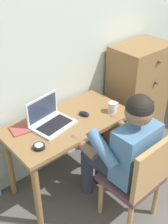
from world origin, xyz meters
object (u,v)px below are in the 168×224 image
dresser (137,94)px  computer_mouse (84,114)px  desk (68,132)px  chair (138,178)px  coffee_mug (113,107)px  person_seated (122,148)px  notebook_pad (24,128)px  desk_clock (39,147)px  laptop (50,119)px

dresser → computer_mouse: size_ratio=11.33×
desk → chair: (0.14, -0.70, -0.12)m
chair → coffee_mug: bearing=64.9°
desk → person_seated: person_seated is taller
notebook_pad → chair: bearing=-50.2°
coffee_mug → desk_clock: bearing=179.7°
person_seated → chair: bearing=-89.0°
coffee_mug → person_seated: bearing=-125.3°
chair → notebook_pad: 1.00m
laptop → computer_mouse: laptop is taller
chair → computer_mouse: 0.72m
dresser → desk_clock: dresser is taller
chair → desk: bearing=101.7°
desk → notebook_pad: (-0.34, 0.15, 0.12)m
desk → chair: chair is taller
notebook_pad → laptop: bearing=-13.7°
dresser → coffee_mug: dresser is taller
person_seated → coffee_mug: (0.26, 0.37, 0.10)m
desk → computer_mouse: (0.17, -0.02, 0.13)m
notebook_pad → desk: bearing=-13.6°
dresser → laptop: bearing=-178.7°
dresser → coffee_mug: bearing=-160.2°
chair → notebook_pad: (-0.49, 0.84, 0.24)m
dresser → laptop: 1.20m
desk → coffee_mug: size_ratio=9.19×
computer_mouse → notebook_pad: (-0.51, 0.17, -0.01)m
desk → coffee_mug: 0.46m
person_seated → computer_mouse: person_seated is taller
desk_clock → person_seated: bearing=-35.3°
person_seated → computer_mouse: 0.49m
computer_mouse → desk_clock: size_ratio=1.11×
laptop → notebook_pad: 0.23m
chair → desk_clock: size_ratio=9.64×
desk → notebook_pad: 0.40m
desk → notebook_pad: size_ratio=5.25×
desk → laptop: laptop is taller
laptop → notebook_pad: size_ratio=1.80×
dresser → notebook_pad: size_ratio=5.40×
computer_mouse → desk_clock: 0.56m
dresser → notebook_pad: bearing=177.5°
desk → chair: bearing=-78.3°
desk → person_seated: bearing=-74.6°
chair → dresser: bearing=40.9°
chair → computer_mouse: (0.02, 0.67, 0.25)m
dresser → chair: size_ratio=1.31×
desk_clock → notebook_pad: size_ratio=0.43×
desk → dresser: 1.05m
desk_clock → notebook_pad: (0.04, 0.29, -0.01)m
person_seated → desk_clock: (-0.52, 0.37, 0.07)m
person_seated → desk: bearing=105.4°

